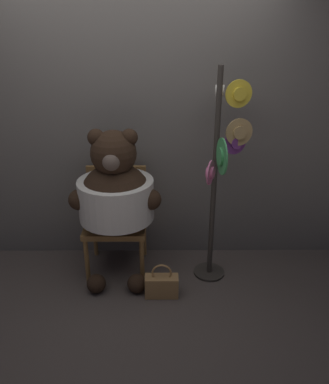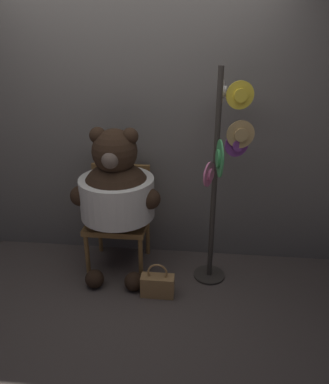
{
  "view_description": "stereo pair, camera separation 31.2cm",
  "coord_description": "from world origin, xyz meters",
  "px_view_note": "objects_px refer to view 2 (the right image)",
  "views": [
    {
      "loc": [
        0.27,
        -2.64,
        2.08
      ],
      "look_at": [
        0.29,
        0.22,
        0.81
      ],
      "focal_mm": 35.0,
      "sensor_mm": 36.0,
      "label": 1
    },
    {
      "loc": [
        0.59,
        -2.63,
        2.08
      ],
      "look_at": [
        0.29,
        0.22,
        0.81
      ],
      "focal_mm": 35.0,
      "sensor_mm": 36.0,
      "label": 2
    }
  ],
  "objects_px": {
    "hat_display_rack": "(221,170)",
    "handbag_on_ground": "(157,285)",
    "chair": "(119,212)",
    "teddy_bear": "(117,193)"
  },
  "relations": [
    {
      "from": "chair",
      "to": "teddy_bear",
      "type": "distance_m",
      "value": 0.32
    },
    {
      "from": "hat_display_rack",
      "to": "handbag_on_ground",
      "type": "distance_m",
      "value": 1.09
    },
    {
      "from": "teddy_bear",
      "to": "chair",
      "type": "bearing_deg",
      "value": 99.46
    },
    {
      "from": "hat_display_rack",
      "to": "handbag_on_ground",
      "type": "xyz_separation_m",
      "value": [
        -0.48,
        -0.3,
        -0.93
      ]
    },
    {
      "from": "chair",
      "to": "handbag_on_ground",
      "type": "xyz_separation_m",
      "value": [
        0.41,
        -0.49,
        -0.41
      ]
    },
    {
      "from": "chair",
      "to": "handbag_on_ground",
      "type": "bearing_deg",
      "value": -49.97
    },
    {
      "from": "chair",
      "to": "teddy_bear",
      "type": "relative_size",
      "value": 0.69
    },
    {
      "from": "chair",
      "to": "teddy_bear",
      "type": "bearing_deg",
      "value": -80.54
    },
    {
      "from": "handbag_on_ground",
      "to": "hat_display_rack",
      "type": "bearing_deg",
      "value": 31.8
    },
    {
      "from": "teddy_bear",
      "to": "handbag_on_ground",
      "type": "relative_size",
      "value": 4.34
    }
  ]
}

